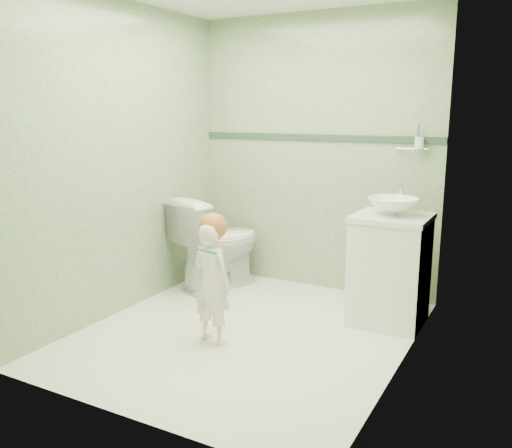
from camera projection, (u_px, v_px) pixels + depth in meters
The scene contains 12 objects.
ground at pixel (246, 333), 3.90m from camera, with size 2.50×2.50×0.00m, color white.
room_shell at pixel (246, 168), 3.65m from camera, with size 2.50×2.54×2.40m.
trim_stripe at pixel (315, 137), 4.69m from camera, with size 2.20×0.02×0.05m, color #2B4734.
vanity at pixel (390, 271), 4.03m from camera, with size 0.52×0.50×0.80m, color white.
counter at pixel (392, 218), 3.94m from camera, with size 0.54×0.52×0.04m, color white.
basin at pixel (393, 206), 3.93m from camera, with size 0.37×0.37×0.13m, color white.
faucet at pixel (400, 192), 4.07m from camera, with size 0.03×0.13×0.18m.
cup_holder at pixel (418, 143), 4.23m from camera, with size 0.26×0.07×0.21m.
toilet at pixel (218, 242), 4.85m from camera, with size 0.47×0.82×0.84m, color white.
toddler at pixel (212, 283), 3.67m from camera, with size 0.31×0.20×0.85m, color white.
hair_cap at pixel (213, 227), 3.61m from camera, with size 0.19×0.19×0.19m, color #A65C31.
teal_toothbrush at pixel (207, 250), 3.48m from camera, with size 0.11×0.14×0.08m.
Camera 1 is at (1.80, -3.18, 1.58)m, focal length 37.82 mm.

